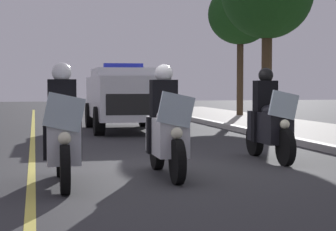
{
  "coord_description": "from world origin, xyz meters",
  "views": [
    {
      "loc": [
        9.26,
        -2.12,
        1.41
      ],
      "look_at": [
        -0.03,
        0.0,
        0.9
      ],
      "focal_mm": 62.56,
      "sensor_mm": 36.0,
      "label": 1
    }
  ],
  "objects": [
    {
      "name": "police_suv",
      "position": [
        -8.41,
        0.52,
        1.07
      ],
      "size": [
        4.93,
        2.13,
        2.05
      ],
      "color": "silver",
      "rests_on": "ground"
    },
    {
      "name": "ground_plane",
      "position": [
        0.0,
        0.0,
        0.0
      ],
      "size": [
        80.0,
        80.0,
        0.0
      ],
      "primitive_type": "plane",
      "color": "#333335"
    },
    {
      "name": "police_motorcycle_lead_left",
      "position": [
        0.99,
        -1.75,
        0.7
      ],
      "size": [
        2.14,
        0.56,
        1.72
      ],
      "color": "black",
      "rests_on": "ground"
    },
    {
      "name": "lane_stripe_center",
      "position": [
        0.0,
        -2.18,
        0.0
      ],
      "size": [
        48.0,
        0.12,
        0.01
      ],
      "primitive_type": "cube",
      "color": "#E0D14C",
      "rests_on": "ground"
    },
    {
      "name": "police_motorcycle_lead_right",
      "position": [
        0.56,
        -0.16,
        0.7
      ],
      "size": [
        2.14,
        0.56,
        1.72
      ],
      "color": "black",
      "rests_on": "ground"
    },
    {
      "name": "police_motorcycle_trailing",
      "position": [
        -0.84,
        2.1,
        0.7
      ],
      "size": [
        2.14,
        0.56,
        1.72
      ],
      "color": "black",
      "rests_on": "ground"
    },
    {
      "name": "tree_behind_suv",
      "position": [
        -14.37,
        6.42,
        4.35
      ],
      "size": [
        2.75,
        2.75,
        5.56
      ],
      "color": "#42301E",
      "rests_on": "sidewalk_strip"
    }
  ]
}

